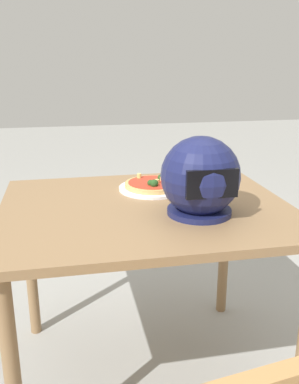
% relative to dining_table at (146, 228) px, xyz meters
% --- Properties ---
extents(ground_plane, '(14.00, 14.00, 0.00)m').
position_rel_dining_table_xyz_m(ground_plane, '(0.00, 0.00, -0.66)').
color(ground_plane, '#9E9E99').
extents(dining_table, '(1.08, 0.88, 0.75)m').
position_rel_dining_table_xyz_m(dining_table, '(0.00, 0.00, 0.00)').
color(dining_table, olive).
rests_on(dining_table, ground).
extents(pizza_plate, '(0.28, 0.28, 0.01)m').
position_rel_dining_table_xyz_m(pizza_plate, '(-0.07, -0.19, 0.10)').
color(pizza_plate, white).
rests_on(pizza_plate, dining_table).
extents(pizza, '(0.23, 0.23, 0.05)m').
position_rel_dining_table_xyz_m(pizza, '(-0.07, -0.19, 0.12)').
color(pizza, tan).
rests_on(pizza, pizza_plate).
extents(motorcycle_helmet, '(0.28, 0.28, 0.28)m').
position_rel_dining_table_xyz_m(motorcycle_helmet, '(-0.17, 0.13, 0.22)').
color(motorcycle_helmet, '#191E4C').
rests_on(motorcycle_helmet, dining_table).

